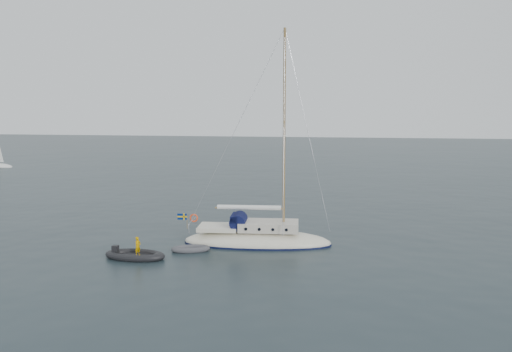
# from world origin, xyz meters

# --- Properties ---
(ground) EXTENTS (300.00, 300.00, 0.00)m
(ground) POSITION_xyz_m (0.00, 0.00, 0.00)
(ground) COLOR black
(ground) RESTS_ON ground
(sailboat) EXTENTS (10.49, 3.14, 14.94)m
(sailboat) POSITION_xyz_m (-0.77, 2.77, 1.13)
(sailboat) COLOR white
(sailboat) RESTS_ON ground
(dinghy) EXTENTS (2.50, 1.13, 0.36)m
(dinghy) POSITION_xyz_m (-4.69, 0.32, 0.16)
(dinghy) COLOR #4B4B50
(dinghy) RESTS_ON ground
(rib) EXTENTS (3.84, 1.75, 1.38)m
(rib) POSITION_xyz_m (-7.57, -1.81, 0.22)
(rib) COLOR black
(rib) RESTS_ON ground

